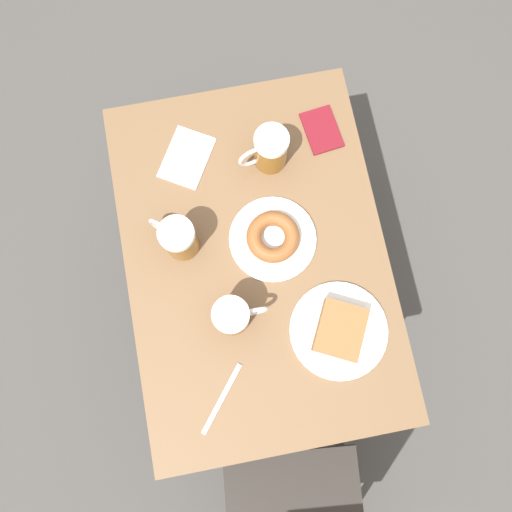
{
  "coord_description": "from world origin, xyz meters",
  "views": [
    {
      "loc": [
        0.05,
        0.24,
        2.01
      ],
      "look_at": [
        0.0,
        0.0,
        0.76
      ],
      "focal_mm": 35.0,
      "sensor_mm": 36.0,
      "label": 1
    }
  ],
  "objects": [
    {
      "name": "napkin_folded",
      "position": [
        0.13,
        -0.3,
        0.75
      ],
      "size": [
        0.18,
        0.19,
        0.0
      ],
      "rotation": [
        0.0,
        0.0,
        4.17
      ],
      "color": "white",
      "rests_on": "table"
    },
    {
      "name": "plate_with_donut",
      "position": [
        -0.05,
        -0.04,
        0.76
      ],
      "size": [
        0.23,
        0.23,
        0.05
      ],
      "color": "white",
      "rests_on": "table"
    },
    {
      "name": "ground_plane",
      "position": [
        0.0,
        0.0,
        0.0
      ],
      "size": [
        8.0,
        8.0,
        0.0
      ],
      "primitive_type": "plane",
      "color": "#474442"
    },
    {
      "name": "table",
      "position": [
        0.0,
        0.0,
        0.67
      ],
      "size": [
        0.68,
        0.97,
        0.74
      ],
      "color": "brown",
      "rests_on": "ground_plane"
    },
    {
      "name": "plate_with_cake",
      "position": [
        -0.17,
        0.22,
        0.76
      ],
      "size": [
        0.25,
        0.25,
        0.05
      ],
      "color": "white",
      "rests_on": "table"
    },
    {
      "name": "beer_mug_right",
      "position": [
        0.08,
        0.14,
        0.81
      ],
      "size": [
        0.13,
        0.09,
        0.13
      ],
      "color": "#8C5619",
      "rests_on": "table"
    },
    {
      "name": "beer_mug_left",
      "position": [
        -0.08,
        -0.26,
        0.81
      ],
      "size": [
        0.13,
        0.09,
        0.13
      ],
      "color": "#8C5619",
      "rests_on": "table"
    },
    {
      "name": "passport_near_edge",
      "position": [
        -0.24,
        -0.31,
        0.75
      ],
      "size": [
        0.1,
        0.14,
        0.01
      ],
      "rotation": [
        0.0,
        0.0,
        3.26
      ],
      "color": "maroon",
      "rests_on": "table"
    },
    {
      "name": "fork",
      "position": [
        0.15,
        0.33,
        0.75
      ],
      "size": [
        0.13,
        0.15,
        0.0
      ],
      "rotation": [
        0.0,
        0.0,
        2.46
      ],
      "color": "silver",
      "rests_on": "table"
    },
    {
      "name": "beer_mug_center",
      "position": [
        0.18,
        -0.07,
        0.81
      ],
      "size": [
        0.11,
        0.11,
        0.13
      ],
      "color": "#8C5619",
      "rests_on": "table"
    }
  ]
}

